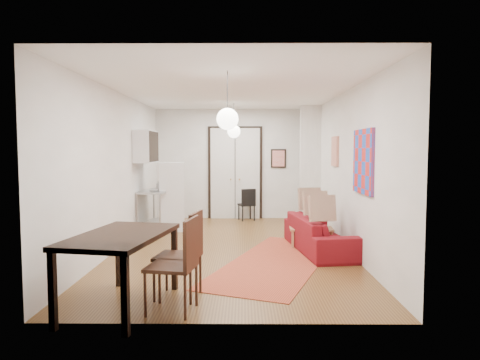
{
  "coord_description": "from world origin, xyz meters",
  "views": [
    {
      "loc": [
        0.22,
        -7.88,
        1.83
      ],
      "look_at": [
        0.15,
        0.32,
        1.25
      ],
      "focal_mm": 32.0,
      "sensor_mm": 36.0,
      "label": 1
    }
  ],
  "objects_px": {
    "kitchen_counter": "(157,204)",
    "dining_chair_near": "(179,246)",
    "dining_chair_far": "(173,255)",
    "coffee_table": "(311,230)",
    "fridge": "(172,196)",
    "dining_table": "(121,242)",
    "sofa": "(320,234)",
    "black_side_chair": "(246,201)"
  },
  "relations": [
    {
      "from": "sofa",
      "to": "coffee_table",
      "type": "relative_size",
      "value": 2.59
    },
    {
      "from": "sofa",
      "to": "dining_table",
      "type": "height_order",
      "value": "dining_table"
    },
    {
      "from": "fridge",
      "to": "sofa",
      "type": "bearing_deg",
      "value": -40.97
    },
    {
      "from": "dining_chair_near",
      "to": "sofa",
      "type": "bearing_deg",
      "value": 146.72
    },
    {
      "from": "coffee_table",
      "to": "dining_chair_near",
      "type": "relative_size",
      "value": 0.77
    },
    {
      "from": "kitchen_counter",
      "to": "dining_chair_near",
      "type": "xyz_separation_m",
      "value": [
        1.16,
        -4.3,
        0.03
      ]
    },
    {
      "from": "dining_table",
      "to": "dining_chair_near",
      "type": "height_order",
      "value": "dining_chair_near"
    },
    {
      "from": "coffee_table",
      "to": "black_side_chair",
      "type": "distance_m",
      "value": 3.32
    },
    {
      "from": "fridge",
      "to": "dining_chair_far",
      "type": "height_order",
      "value": "fridge"
    },
    {
      "from": "coffee_table",
      "to": "dining_chair_far",
      "type": "bearing_deg",
      "value": -123.45
    },
    {
      "from": "coffee_table",
      "to": "fridge",
      "type": "bearing_deg",
      "value": 151.11
    },
    {
      "from": "dining_chair_far",
      "to": "dining_chair_near",
      "type": "bearing_deg",
      "value": -170.09
    },
    {
      "from": "sofa",
      "to": "kitchen_counter",
      "type": "height_order",
      "value": "kitchen_counter"
    },
    {
      "from": "sofa",
      "to": "dining_table",
      "type": "relative_size",
      "value": 1.26
    },
    {
      "from": "dining_chair_far",
      "to": "coffee_table",
      "type": "bearing_deg",
      "value": 156.47
    },
    {
      "from": "sofa",
      "to": "dining_chair_far",
      "type": "relative_size",
      "value": 2.0
    },
    {
      "from": "sofa",
      "to": "kitchen_counter",
      "type": "xyz_separation_m",
      "value": [
        -3.37,
        1.95,
        0.28
      ]
    },
    {
      "from": "dining_table",
      "to": "dining_chair_far",
      "type": "distance_m",
      "value": 0.62
    },
    {
      "from": "coffee_table",
      "to": "dining_chair_far",
      "type": "relative_size",
      "value": 0.77
    },
    {
      "from": "coffee_table",
      "to": "kitchen_counter",
      "type": "height_order",
      "value": "kitchen_counter"
    },
    {
      "from": "coffee_table",
      "to": "dining_table",
      "type": "bearing_deg",
      "value": -130.42
    },
    {
      "from": "dining_chair_near",
      "to": "coffee_table",
      "type": "bearing_deg",
      "value": 152.14
    },
    {
      "from": "dining_table",
      "to": "dining_chair_near",
      "type": "xyz_separation_m",
      "value": [
        0.6,
        0.46,
        -0.15
      ]
    },
    {
      "from": "kitchen_counter",
      "to": "dining_chair_far",
      "type": "xyz_separation_m",
      "value": [
        1.16,
        -4.77,
        0.03
      ]
    },
    {
      "from": "sofa",
      "to": "dining_chair_far",
      "type": "xyz_separation_m",
      "value": [
        -2.21,
        -2.82,
        0.31
      ]
    },
    {
      "from": "dining_table",
      "to": "black_side_chair",
      "type": "xyz_separation_m",
      "value": [
        1.5,
        6.26,
        -0.29
      ]
    },
    {
      "from": "black_side_chair",
      "to": "dining_chair_far",
      "type": "bearing_deg",
      "value": 63.56
    },
    {
      "from": "kitchen_counter",
      "to": "sofa",
      "type": "bearing_deg",
      "value": -22.95
    },
    {
      "from": "fridge",
      "to": "dining_chair_near",
      "type": "bearing_deg",
      "value": -87.44
    },
    {
      "from": "kitchen_counter",
      "to": "dining_chair_near",
      "type": "distance_m",
      "value": 4.46
    },
    {
      "from": "dining_chair_near",
      "to": "dining_chair_far",
      "type": "relative_size",
      "value": 1.0
    },
    {
      "from": "dining_table",
      "to": "dining_chair_far",
      "type": "bearing_deg",
      "value": -0.82
    },
    {
      "from": "dining_table",
      "to": "dining_chair_far",
      "type": "xyz_separation_m",
      "value": [
        0.6,
        -0.01,
        -0.15
      ]
    },
    {
      "from": "kitchen_counter",
      "to": "fridge",
      "type": "bearing_deg",
      "value": 8.61
    },
    {
      "from": "coffee_table",
      "to": "black_side_chair",
      "type": "xyz_separation_m",
      "value": [
        -1.2,
        3.09,
        0.17
      ]
    },
    {
      "from": "dining_table",
      "to": "kitchen_counter",
      "type": "bearing_deg",
      "value": 96.65
    },
    {
      "from": "coffee_table",
      "to": "dining_chair_far",
      "type": "xyz_separation_m",
      "value": [
        -2.1,
        -3.18,
        0.31
      ]
    },
    {
      "from": "dining_chair_far",
      "to": "fridge",
      "type": "bearing_deg",
      "value": -160.54
    },
    {
      "from": "sofa",
      "to": "fridge",
      "type": "distance_m",
      "value": 3.62
    },
    {
      "from": "kitchen_counter",
      "to": "dining_table",
      "type": "bearing_deg",
      "value": -76.25
    },
    {
      "from": "sofa",
      "to": "black_side_chair",
      "type": "bearing_deg",
      "value": 12.93
    },
    {
      "from": "dining_chair_far",
      "to": "black_side_chair",
      "type": "relative_size",
      "value": 1.29
    }
  ]
}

